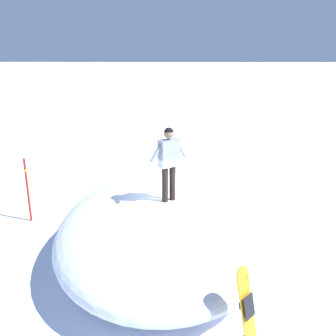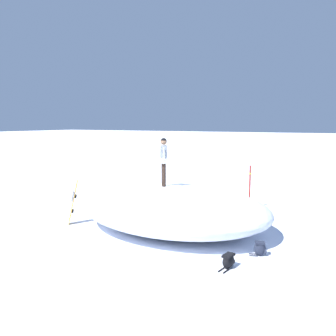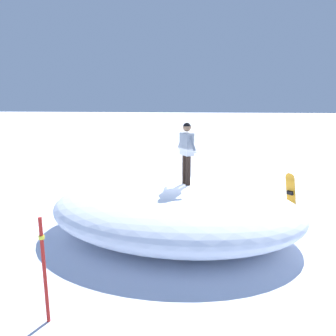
{
  "view_description": "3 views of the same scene",
  "coord_description": "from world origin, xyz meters",
  "px_view_note": "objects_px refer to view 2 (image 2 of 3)",
  "views": [
    {
      "loc": [
        -0.38,
        -8.44,
        4.86
      ],
      "look_at": [
        -0.49,
        0.38,
        2.01
      ],
      "focal_mm": 40.18,
      "sensor_mm": 36.0,
      "label": 1
    },
    {
      "loc": [
        10.34,
        5.67,
        3.74
      ],
      "look_at": [
        -0.73,
        -0.42,
        2.11
      ],
      "focal_mm": 38.01,
      "sensor_mm": 36.0,
      "label": 2
    },
    {
      "loc": [
        -8.91,
        -1.3,
        3.7
      ],
      "look_at": [
        -0.51,
        0.06,
        1.94
      ],
      "focal_mm": 33.56,
      "sensor_mm": 36.0,
      "label": 3
    }
  ],
  "objects_px": {
    "snowboard_primary_upright": "(73,201)",
    "trail_marker_pole": "(250,186)",
    "snowboarder_standing": "(164,157)",
    "backpack_near": "(228,261)",
    "backpack_far": "(260,248)"
  },
  "relations": [
    {
      "from": "backpack_near",
      "to": "snowboarder_standing",
      "type": "bearing_deg",
      "value": -125.88
    },
    {
      "from": "backpack_near",
      "to": "trail_marker_pole",
      "type": "distance_m",
      "value": 6.59
    },
    {
      "from": "snowboarder_standing",
      "to": "trail_marker_pole",
      "type": "bearing_deg",
      "value": 154.23
    },
    {
      "from": "snowboarder_standing",
      "to": "backpack_far",
      "type": "bearing_deg",
      "value": 73.32
    },
    {
      "from": "snowboarder_standing",
      "to": "backpack_near",
      "type": "distance_m",
      "value": 4.64
    },
    {
      "from": "backpack_near",
      "to": "backpack_far",
      "type": "relative_size",
      "value": 1.31
    },
    {
      "from": "snowboarder_standing",
      "to": "backpack_far",
      "type": "relative_size",
      "value": 3.33
    },
    {
      "from": "snowboard_primary_upright",
      "to": "backpack_near",
      "type": "relative_size",
      "value": 2.48
    },
    {
      "from": "snowboarder_standing",
      "to": "backpack_near",
      "type": "relative_size",
      "value": 2.54
    },
    {
      "from": "snowboard_primary_upright",
      "to": "backpack_near",
      "type": "distance_m",
      "value": 6.49
    },
    {
      "from": "snowboard_primary_upright",
      "to": "trail_marker_pole",
      "type": "xyz_separation_m",
      "value": [
        -5.32,
        5.06,
        0.13
      ]
    },
    {
      "from": "backpack_near",
      "to": "trail_marker_pole",
      "type": "relative_size",
      "value": 0.35
    },
    {
      "from": "snowboarder_standing",
      "to": "trail_marker_pole",
      "type": "xyz_separation_m",
      "value": [
        -4.05,
        1.96,
        -1.51
      ]
    },
    {
      "from": "backpack_near",
      "to": "trail_marker_pole",
      "type": "xyz_separation_m",
      "value": [
        -6.41,
        -1.3,
        0.81
      ]
    },
    {
      "from": "snowboarder_standing",
      "to": "backpack_near",
      "type": "bearing_deg",
      "value": 54.12
    }
  ]
}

